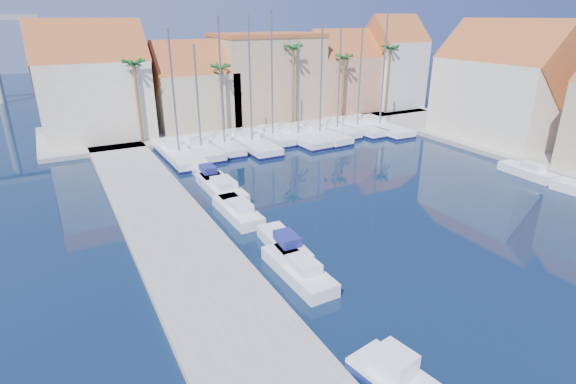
% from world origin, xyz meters
% --- Properties ---
extents(ground, '(260.00, 260.00, 0.00)m').
position_xyz_m(ground, '(0.00, 0.00, 0.00)').
color(ground, '#081B30').
rests_on(ground, ground).
extents(quay_west, '(6.00, 77.00, 0.50)m').
position_xyz_m(quay_west, '(-9.00, 13.50, 0.25)').
color(quay_west, gray).
rests_on(quay_west, ground).
extents(shore_north, '(54.00, 16.00, 0.50)m').
position_xyz_m(shore_north, '(10.00, 48.00, 0.25)').
color(shore_north, gray).
rests_on(shore_north, ground).
extents(shore_east, '(12.00, 60.00, 0.50)m').
position_xyz_m(shore_east, '(32.00, 15.00, 0.25)').
color(shore_east, gray).
rests_on(shore_east, ground).
extents(motorboat_west_0, '(2.01, 5.93, 1.40)m').
position_xyz_m(motorboat_west_0, '(-3.86, 8.77, 0.51)').
color(motorboat_west_0, white).
rests_on(motorboat_west_0, ground).
extents(motorboat_west_1, '(2.08, 5.45, 1.40)m').
position_xyz_m(motorboat_west_1, '(-3.15, 11.98, 0.51)').
color(motorboat_west_1, white).
rests_on(motorboat_west_1, ground).
extents(motorboat_west_2, '(1.97, 5.98, 1.40)m').
position_xyz_m(motorboat_west_2, '(-3.76, 18.34, 0.51)').
color(motorboat_west_2, white).
rests_on(motorboat_west_2, ground).
extents(motorboat_west_3, '(2.32, 7.22, 1.40)m').
position_xyz_m(motorboat_west_3, '(-3.11, 23.62, 0.51)').
color(motorboat_west_3, white).
rests_on(motorboat_west_3, ground).
extents(motorboat_west_4, '(1.87, 5.45, 1.40)m').
position_xyz_m(motorboat_west_4, '(-3.07, 27.64, 0.51)').
color(motorboat_west_4, white).
rests_on(motorboat_west_4, ground).
extents(motorboat_east_1, '(1.96, 5.40, 1.40)m').
position_xyz_m(motorboat_east_1, '(24.00, 13.92, 0.51)').
color(motorboat_east_1, white).
rests_on(motorboat_east_1, ground).
extents(sailboat_0, '(3.16, 11.30, 13.15)m').
position_xyz_m(sailboat_0, '(-3.73, 35.39, 0.57)').
color(sailboat_0, white).
rests_on(sailboat_0, ground).
extents(sailboat_1, '(2.78, 9.89, 11.60)m').
position_xyz_m(sailboat_1, '(-1.04, 36.15, 0.57)').
color(sailboat_1, white).
rests_on(sailboat_1, ground).
extents(sailboat_2, '(2.49, 8.85, 14.26)m').
position_xyz_m(sailboat_2, '(1.75, 36.21, 0.64)').
color(sailboat_2, white).
rests_on(sailboat_2, ground).
extents(sailboat_3, '(3.07, 11.41, 14.33)m').
position_xyz_m(sailboat_3, '(4.85, 35.79, 0.59)').
color(sailboat_3, white).
rests_on(sailboat_3, ground).
extents(sailboat_4, '(2.50, 8.43, 14.78)m').
position_xyz_m(sailboat_4, '(8.18, 37.00, 0.66)').
color(sailboat_4, white).
rests_on(sailboat_4, ground).
extents(sailboat_5, '(3.63, 11.44, 11.50)m').
position_xyz_m(sailboat_5, '(10.93, 35.83, 0.56)').
color(sailboat_5, white).
rests_on(sailboat_5, ground).
extents(sailboat_6, '(3.75, 11.04, 13.76)m').
position_xyz_m(sailboat_6, '(13.86, 35.62, 0.59)').
color(sailboat_6, white).
rests_on(sailboat_6, ground).
extents(sailboat_7, '(2.70, 8.42, 12.82)m').
position_xyz_m(sailboat_7, '(16.97, 36.20, 0.62)').
color(sailboat_7, white).
rests_on(sailboat_7, ground).
extents(sailboat_8, '(3.37, 10.52, 13.28)m').
position_xyz_m(sailboat_8, '(20.08, 36.32, 0.59)').
color(sailboat_8, white).
rests_on(sailboat_8, ground).
extents(sailboat_9, '(3.23, 11.83, 14.79)m').
position_xyz_m(sailboat_9, '(22.97, 35.35, 0.59)').
color(sailboat_9, white).
rests_on(sailboat_9, ground).
extents(building_0, '(12.30, 9.00, 13.50)m').
position_xyz_m(building_0, '(-10.00, 47.00, 6.52)').
color(building_0, beige).
rests_on(building_0, shore_north).
extents(building_1, '(10.30, 8.00, 11.00)m').
position_xyz_m(building_1, '(2.00, 47.00, 5.30)').
color(building_1, tan).
rests_on(building_1, shore_north).
extents(building_2, '(14.20, 10.20, 11.50)m').
position_xyz_m(building_2, '(13.00, 48.00, 6.26)').
color(building_2, tan).
rests_on(building_2, shore_north).
extents(building_3, '(10.30, 8.00, 12.00)m').
position_xyz_m(building_3, '(25.00, 47.00, 5.86)').
color(building_3, '#B5795C').
rests_on(building_3, shore_north).
extents(building_4, '(8.30, 8.00, 14.00)m').
position_xyz_m(building_4, '(34.00, 46.00, 6.97)').
color(building_4, silver).
rests_on(building_4, shore_north).
extents(building_6, '(9.00, 14.30, 13.50)m').
position_xyz_m(building_6, '(32.00, 24.00, 6.52)').
color(building_6, beige).
rests_on(building_6, shore_east).
extents(palm_0, '(2.60, 2.60, 10.15)m').
position_xyz_m(palm_0, '(-6.00, 42.00, 9.08)').
color(palm_0, brown).
rests_on(palm_0, shore_north).
extents(palm_1, '(2.60, 2.60, 9.15)m').
position_xyz_m(palm_1, '(4.00, 42.00, 8.14)').
color(palm_1, brown).
rests_on(palm_1, shore_north).
extents(palm_2, '(2.60, 2.60, 11.15)m').
position_xyz_m(palm_2, '(14.00, 42.00, 10.02)').
color(palm_2, brown).
rests_on(palm_2, shore_north).
extents(palm_3, '(2.60, 2.60, 9.65)m').
position_xyz_m(palm_3, '(22.00, 42.00, 8.61)').
color(palm_3, brown).
rests_on(palm_3, shore_north).
extents(palm_4, '(2.60, 2.60, 10.65)m').
position_xyz_m(palm_4, '(30.00, 42.00, 9.55)').
color(palm_4, brown).
rests_on(palm_4, shore_north).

